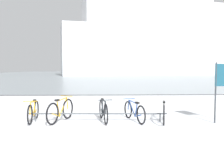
% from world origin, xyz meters
% --- Properties ---
extents(ground, '(80.00, 132.00, 0.08)m').
position_xyz_m(ground, '(0.00, 53.90, -0.04)').
color(ground, white).
extents(bike_rack, '(4.77, 0.18, 0.31)m').
position_xyz_m(bike_rack, '(0.43, 1.96, 0.27)').
color(bike_rack, '#4C5156').
rests_on(bike_rack, ground).
extents(bicycle_0, '(0.46, 1.65, 0.78)m').
position_xyz_m(bicycle_0, '(-1.80, 2.07, 0.35)').
color(bicycle_0, black).
rests_on(bicycle_0, ground).
extents(bicycle_1, '(0.70, 1.66, 0.85)m').
position_xyz_m(bicycle_1, '(-0.85, 2.01, 0.38)').
color(bicycle_1, black).
rests_on(bicycle_1, ground).
extents(bicycle_2, '(0.47, 1.72, 0.81)m').
position_xyz_m(bicycle_2, '(0.62, 2.02, 0.37)').
color(bicycle_2, black).
rests_on(bicycle_2, ground).
extents(bicycle_3, '(0.65, 1.63, 0.75)m').
position_xyz_m(bicycle_3, '(1.69, 2.01, 0.34)').
color(bicycle_3, black).
rests_on(bicycle_3, ground).
extents(bicycle_4, '(0.54, 1.59, 0.79)m').
position_xyz_m(bicycle_4, '(2.69, 1.84, 0.36)').
color(bicycle_4, black).
rests_on(bicycle_4, ground).
extents(info_sign, '(0.55, 0.10, 2.04)m').
position_xyz_m(info_sign, '(4.62, 1.66, 1.39)').
color(info_sign, '#33383D').
rests_on(info_sign, ground).
extents(ferry_ship, '(57.62, 23.59, 27.95)m').
position_xyz_m(ferry_ship, '(17.14, 58.83, 9.37)').
color(ferry_ship, silver).
rests_on(ferry_ship, ground).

